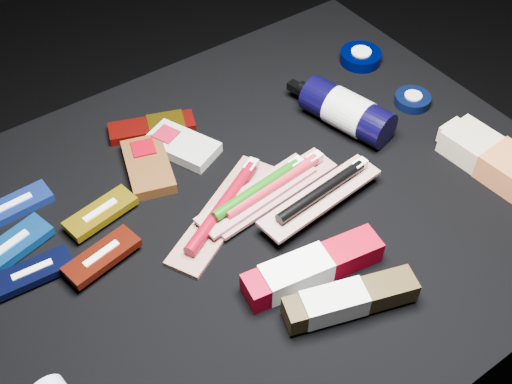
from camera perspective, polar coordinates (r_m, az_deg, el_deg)
ground at (r=1.31m, az=-0.29°, el=-13.05°), size 3.00×3.00×0.00m
cloth_table at (r=1.14m, az=-0.33°, el=-8.11°), size 0.98×0.78×0.40m
luna_bar_0 at (r=1.04m, az=-20.71°, el=-1.19°), size 0.12×0.05×0.02m
luna_bar_1 at (r=0.99m, az=-21.02°, el=-4.67°), size 0.13×0.08×0.02m
luna_bar_2 at (r=0.95m, az=-19.18°, el=-6.77°), size 0.11×0.05×0.01m
luna_bar_3 at (r=0.99m, az=-13.64°, el=-1.82°), size 0.12×0.06×0.01m
luna_bar_4 at (r=0.93m, az=-13.53°, el=-5.58°), size 0.12×0.06×0.01m
clif_bar_0 at (r=1.05m, az=-9.62°, el=2.46°), size 0.10×0.14×0.02m
clif_bar_1 at (r=1.07m, az=-6.82°, el=4.22°), size 0.11×0.13×0.02m
power_bar at (r=1.11m, az=-8.81°, el=5.77°), size 0.15×0.09×0.02m
lotion_bottle at (r=1.11m, az=8.08°, el=7.11°), size 0.10×0.21×0.07m
cream_tin_upper at (r=1.27m, az=9.28°, el=11.78°), size 0.08×0.08×0.02m
cream_tin_lower at (r=1.19m, az=13.74°, el=7.98°), size 0.06×0.06×0.02m
bodywash_bottle at (r=1.09m, az=21.19°, el=2.14°), size 0.09×0.22×0.04m
toothbrush_pack_0 at (r=0.97m, az=-2.92°, el=-1.47°), size 0.24×0.16×0.03m
toothbrush_pack_1 at (r=0.99m, az=1.61°, el=0.38°), size 0.23×0.07×0.03m
toothbrush_pack_2 at (r=0.98m, az=0.23°, el=0.10°), size 0.21×0.07×0.02m
toothbrush_pack_3 at (r=0.97m, az=5.91°, el=-0.12°), size 0.22×0.07×0.02m
toothpaste_carton_red at (r=0.89m, az=4.56°, el=-6.90°), size 0.21×0.08×0.04m
toothpaste_carton_green at (r=0.86m, az=7.88°, el=-9.55°), size 0.18×0.09×0.04m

